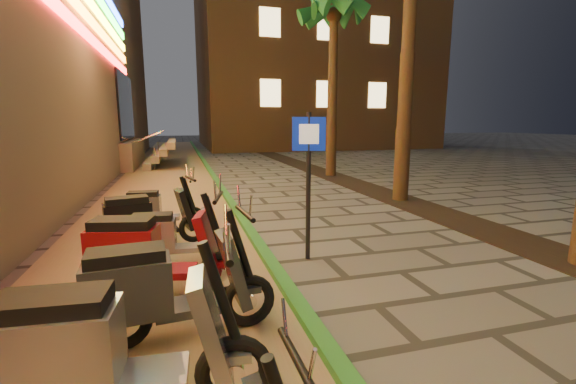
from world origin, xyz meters
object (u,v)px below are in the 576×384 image
object	(u,v)px
pedestrian_sign	(309,166)
scooter_5	(160,289)
scooter_4	(103,351)
scooter_6	(148,253)
scooter_7	(170,237)
scooter_9	(156,209)
scooter_8	(145,219)

from	to	relation	value
pedestrian_sign	scooter_5	world-z (taller)	pedestrian_sign
scooter_4	scooter_6	xyz separation A→B (m)	(0.15, 2.02, -0.01)
scooter_7	scooter_9	size ratio (longest dim) A/B	1.01
scooter_4	scooter_6	size ratio (longest dim) A/B	1.01
scooter_6	scooter_8	world-z (taller)	scooter_6
scooter_7	scooter_4	bearing A→B (deg)	-92.05
scooter_6	scooter_9	bearing A→B (deg)	103.93
scooter_6	scooter_7	bearing A→B (deg)	90.47
scooter_6	scooter_8	xyz separation A→B (m)	(-0.19, 1.92, -0.04)
scooter_4	scooter_9	world-z (taller)	scooter_4
pedestrian_sign	scooter_6	world-z (taller)	pedestrian_sign
scooter_9	scooter_4	bearing A→B (deg)	-86.44
scooter_7	scooter_8	bearing A→B (deg)	118.65
pedestrian_sign	scooter_7	xyz separation A→B (m)	(-2.04, 0.25, -1.00)
scooter_9	scooter_7	bearing A→B (deg)	-77.36
scooter_5	scooter_7	world-z (taller)	scooter_5
scooter_6	scooter_9	distance (m)	3.00
scooter_5	scooter_7	xyz separation A→B (m)	(0.04, 2.06, -0.10)
scooter_4	scooter_6	world-z (taller)	scooter_4
pedestrian_sign	scooter_6	size ratio (longest dim) A/B	1.22
scooter_8	scooter_7	bearing A→B (deg)	-79.30
pedestrian_sign	scooter_7	distance (m)	2.28
scooter_5	scooter_6	size ratio (longest dim) A/B	0.99
scooter_9	scooter_8	bearing A→B (deg)	-91.65
scooter_9	scooter_6	bearing A→B (deg)	-84.19
pedestrian_sign	scooter_8	bearing A→B (deg)	169.49
scooter_4	scooter_8	distance (m)	3.94
scooter_4	scooter_5	distance (m)	1.02
scooter_7	scooter_5	bearing A→B (deg)	-86.21
pedestrian_sign	scooter_9	bearing A→B (deg)	150.98
scooter_5	scooter_9	world-z (taller)	scooter_5
scooter_8	scooter_5	bearing A→B (deg)	-96.11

